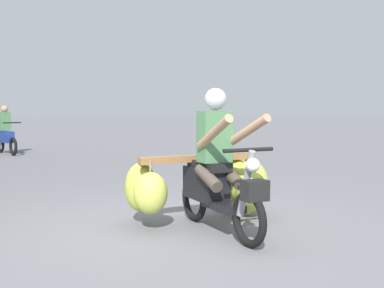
{
  "coord_description": "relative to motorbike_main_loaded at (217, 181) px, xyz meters",
  "views": [
    {
      "loc": [
        -1.34,
        -5.01,
        1.39
      ],
      "look_at": [
        0.44,
        0.85,
        0.9
      ],
      "focal_mm": 44.95,
      "sensor_mm": 36.0,
      "label": 1
    }
  ],
  "objects": [
    {
      "name": "motorbike_distant_ahead_left",
      "position": [
        -3.04,
        9.52,
        0.06
      ],
      "size": [
        0.77,
        1.53,
        1.4
      ],
      "color": "black",
      "rests_on": "ground"
    },
    {
      "name": "motorbike_main_loaded",
      "position": [
        0.0,
        0.0,
        0.0
      ],
      "size": [
        1.85,
        1.94,
        1.58
      ],
      "color": "black",
      "rests_on": "ground"
    },
    {
      "name": "ground_plane",
      "position": [
        -0.58,
        -0.27,
        -0.51
      ],
      "size": [
        120.0,
        120.0,
        0.0
      ],
      "primitive_type": "plane",
      "color": "slate"
    }
  ]
}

